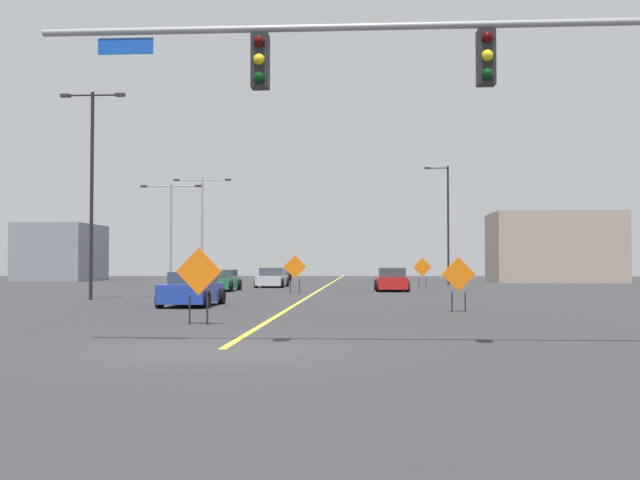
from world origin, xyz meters
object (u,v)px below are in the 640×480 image
at_px(car_green_mid, 221,281).
at_px(construction_sign_median_far, 295,269).
at_px(construction_sign_median_near, 458,277).
at_px(car_blue_passing, 192,290).
at_px(street_lamp_mid_right, 92,179).
at_px(street_lamp_near_right, 447,220).
at_px(construction_sign_left_shoulder, 199,275).
at_px(car_red_distant, 391,280).
at_px(construction_sign_right_shoulder, 422,268).
at_px(street_lamp_near_left, 171,224).
at_px(car_silver_far, 272,278).
at_px(street_lamp_far_left, 202,220).
at_px(car_black_near, 278,275).
at_px(traffic_signal_assembly, 479,85).

bearing_deg(car_green_mid, construction_sign_median_far, -30.16).
relative_size(construction_sign_median_near, car_blue_passing, 0.48).
height_order(street_lamp_mid_right, car_blue_passing, street_lamp_mid_right).
height_order(street_lamp_near_right, construction_sign_left_shoulder, street_lamp_near_right).
bearing_deg(construction_sign_median_far, car_red_distant, 29.84).
height_order(street_lamp_mid_right, construction_sign_right_shoulder, street_lamp_mid_right).
bearing_deg(car_green_mid, street_lamp_near_right, 40.76).
bearing_deg(car_blue_passing, car_red_distant, 62.14).
bearing_deg(car_blue_passing, construction_sign_median_far, 77.38).
height_order(street_lamp_near_left, car_green_mid, street_lamp_near_left).
distance_m(street_lamp_mid_right, car_silver_far, 19.24).
height_order(street_lamp_near_left, construction_sign_median_near, street_lamp_near_left).
bearing_deg(car_red_distant, street_lamp_far_left, 136.34).
xyz_separation_m(street_lamp_near_right, street_lamp_near_left, (-19.85, -5.56, -0.56)).
xyz_separation_m(street_lamp_mid_right, construction_sign_median_near, (15.61, -7.37, -4.30)).
xyz_separation_m(construction_sign_median_far, car_silver_far, (-2.48, 9.62, -0.73)).
distance_m(street_lamp_mid_right, street_lamp_near_right, 30.04).
distance_m(street_lamp_far_left, construction_sign_right_shoulder, 18.26).
xyz_separation_m(street_lamp_near_left, construction_sign_median_far, (9.71, -9.97, -3.05)).
distance_m(construction_sign_median_near, construction_sign_median_far, 16.89).
height_order(street_lamp_mid_right, car_black_near, street_lamp_mid_right).
height_order(street_lamp_near_right, construction_sign_median_near, street_lamp_near_right).
bearing_deg(construction_sign_median_near, street_lamp_near_right, 84.29).
xyz_separation_m(traffic_signal_assembly, car_black_near, (-10.08, 52.45, -4.46)).
height_order(construction_sign_left_shoulder, construction_sign_median_far, construction_sign_median_far).
height_order(street_lamp_far_left, car_green_mid, street_lamp_far_left).
bearing_deg(car_blue_passing, traffic_signal_assembly, -57.68).
height_order(construction_sign_median_far, car_blue_passing, construction_sign_median_far).
height_order(car_green_mid, car_blue_passing, car_blue_passing).
relative_size(street_lamp_far_left, construction_sign_median_far, 4.02).
height_order(construction_sign_right_shoulder, car_silver_far, construction_sign_right_shoulder).
xyz_separation_m(car_red_distant, car_green_mid, (-10.17, -0.40, -0.06)).
bearing_deg(street_lamp_far_left, construction_sign_right_shoulder, -17.30).
height_order(street_lamp_near_left, car_red_distant, street_lamp_near_left).
height_order(street_lamp_near_right, car_red_distant, street_lamp_near_right).
height_order(street_lamp_far_left, street_lamp_near_left, street_lamp_far_left).
distance_m(construction_sign_left_shoulder, car_blue_passing, 8.72).
height_order(construction_sign_left_shoulder, construction_sign_median_near, construction_sign_left_shoulder).
bearing_deg(construction_sign_median_near, construction_sign_median_far, 114.70).
xyz_separation_m(street_lamp_near_right, car_red_distant, (-4.68, -12.39, -4.31)).
relative_size(street_lamp_mid_right, construction_sign_left_shoulder, 4.56).
bearing_deg(car_black_near, street_lamp_near_left, -109.53).
xyz_separation_m(construction_sign_right_shoulder, car_green_mid, (-12.69, -8.97, -0.70)).
relative_size(street_lamp_near_left, car_silver_far, 1.79).
bearing_deg(traffic_signal_assembly, car_silver_far, 103.30).
xyz_separation_m(traffic_signal_assembly, construction_sign_median_near, (1.01, 11.13, -3.87)).
xyz_separation_m(street_lamp_near_right, construction_sign_left_shoulder, (-10.76, -36.44, -3.64)).
bearing_deg(car_blue_passing, street_lamp_far_left, 102.01).
height_order(construction_sign_median_far, car_black_near, construction_sign_median_far).
height_order(construction_sign_median_near, car_silver_far, construction_sign_median_near).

